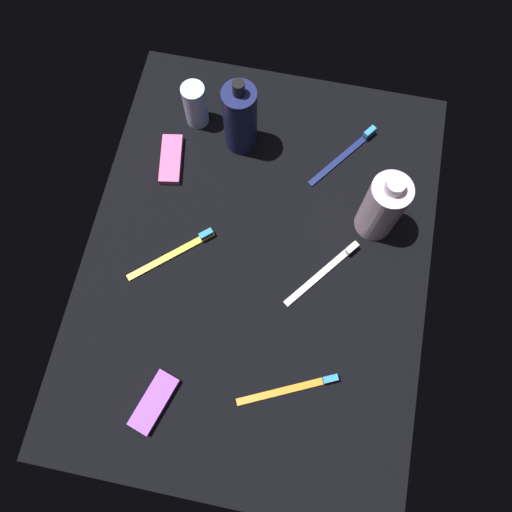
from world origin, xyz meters
TOP-DOWN VIEW (x-y plane):
  - ground_plane at (0.00, 0.00)cm, footprint 84.00×64.00cm
  - lotion_bottle at (-24.35, -7.99)cm, footprint 6.40×6.40cm
  - bodywash_bottle at (-11.84, 20.41)cm, footprint 7.14×7.14cm
  - deodorant_stick at (-27.47, -17.72)cm, footprint 4.60×4.60cm
  - toothbrush_yellow at (1.38, -14.91)cm, footprint 12.83×14.27cm
  - toothbrush_orange at (21.32, 10.99)cm, footprint 8.69×16.82cm
  - toothbrush_white at (-0.51, 13.11)cm, footprint 14.95×11.99cm
  - toothbrush_navy at (-25.52, 13.21)cm, footprint 15.19×11.67cm
  - snack_bar_pink at (-17.07, -20.65)cm, footprint 10.93×5.74cm
  - snack_bar_purple at (28.35, -11.93)cm, footprint 11.12×6.93cm

SIDE VIEW (x-z plane):
  - ground_plane at x=0.00cm, z-range -1.20..0.00cm
  - toothbrush_yellow at x=1.38cm, z-range -0.44..1.66cm
  - toothbrush_orange at x=21.32cm, z-range -0.44..1.66cm
  - toothbrush_white at x=-0.51cm, z-range -0.44..1.66cm
  - toothbrush_navy at x=-25.52cm, z-range -0.44..1.66cm
  - snack_bar_pink at x=-17.07cm, z-range 0.00..1.50cm
  - snack_bar_purple at x=28.35cm, z-range 0.00..1.50cm
  - deodorant_stick at x=-27.47cm, z-range 0.00..10.15cm
  - bodywash_bottle at x=-11.84cm, z-range -0.85..16.56cm
  - lotion_bottle at x=-24.35cm, z-range -1.21..17.34cm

